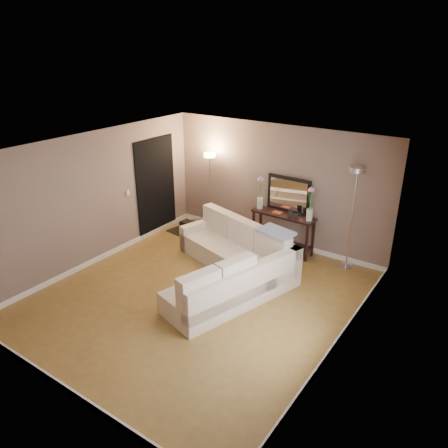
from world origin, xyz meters
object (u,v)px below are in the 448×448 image
Objects in this scene: floor_lamp_unlit at (354,198)px; sectional_sofa at (232,263)px; floor_lamp_lit at (210,177)px; console_table at (279,229)px.

sectional_sofa is at bearing -133.29° from floor_lamp_unlit.
floor_lamp_lit is 3.30m from floor_lamp_unlit.
console_table is (0.11, 1.61, 0.13)m from sectional_sofa.
console_table is at bearing -1.59° from floor_lamp_lit.
console_table is 0.75× the size of floor_lamp_lit.
console_table is at bearing -177.04° from floor_lamp_unlit.
floor_lamp_lit reaches higher than sectional_sofa.
floor_lamp_lit is (-1.83, 0.05, 0.82)m from console_table.
sectional_sofa is 1.61m from console_table.
sectional_sofa is 2.57m from floor_lamp_lit.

